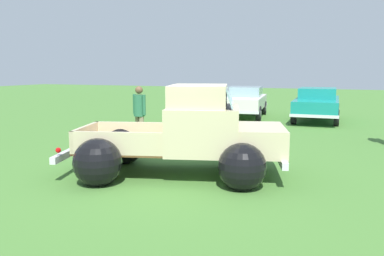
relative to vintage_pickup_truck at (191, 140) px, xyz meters
The scene contains 6 objects.
ground_plane 0.85m from the vintage_pickup_truck, 164.13° to the right, with size 80.00×80.00×0.00m, color #477A33.
vintage_pickup_truck is the anchor object (origin of this frame).
show_car_0 10.58m from the vintage_pickup_truck, 98.33° to the left, with size 2.29×4.43×1.43m.
show_car_1 10.53m from the vintage_pickup_truck, 80.40° to the left, with size 1.97×4.62×1.43m.
spectator_1 3.87m from the vintage_pickup_truck, 135.82° to the left, with size 0.53×0.43×1.74m.
lane_cone_0 3.46m from the vintage_pickup_truck, 162.49° to the left, with size 0.36×0.36×0.63m.
Camera 1 is at (3.45, -7.50, 2.24)m, focal length 36.75 mm.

